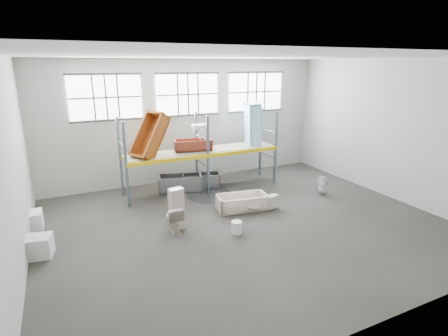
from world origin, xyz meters
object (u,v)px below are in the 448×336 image
rust_tub_flat (193,145)px  cistern_tall (177,209)px  toilet_white (323,185)px  bucket (237,227)px  steel_tub_right (201,180)px  bathtub_beige (242,202)px  blue_tub_upright (253,125)px  toilet_beige (174,219)px  steel_tub_left (180,183)px  carton_near (38,247)px

rust_tub_flat → cistern_tall: bearing=-119.0°
toilet_white → bucket: (-4.44, -1.45, -0.19)m
steel_tub_right → rust_tub_flat: 1.61m
bathtub_beige → rust_tub_flat: rust_tub_flat is taller
steel_tub_right → toilet_white: bearing=-36.1°
toilet_white → blue_tub_upright: size_ratio=0.43×
bucket → bathtub_beige: bearing=56.7°
toilet_beige → steel_tub_left: bearing=-110.9°
bucket → rust_tub_flat: bearing=87.4°
bucket → cistern_tall: bearing=145.7°
bathtub_beige → cistern_tall: (-2.48, -0.49, 0.39)m
carton_near → rust_tub_flat: bearing=29.4°
carton_near → toilet_white: bearing=2.6°
cistern_tall → toilet_white: bearing=-6.7°
carton_near → toilet_beige: bearing=-1.6°
toilet_white → steel_tub_left: toilet_white is taller
steel_tub_right → blue_tub_upright: (2.25, -0.18, 2.12)m
toilet_white → carton_near: (-9.66, -0.43, -0.09)m
rust_tub_flat → bucket: size_ratio=3.89×
bathtub_beige → steel_tub_left: steel_tub_left is taller
cistern_tall → bucket: bearing=-45.1°
bathtub_beige → rust_tub_flat: (-0.80, 2.55, 1.57)m
cistern_tall → toilet_white: 5.96m
steel_tub_left → steel_tub_right: steel_tub_left is taller
blue_tub_upright → toilet_beige: bearing=-144.6°
steel_tub_right → steel_tub_left: bearing=-176.3°
steel_tub_left → blue_tub_upright: 3.79m
rust_tub_flat → blue_tub_upright: bearing=0.6°
toilet_beige → steel_tub_right: toilet_beige is taller
rust_tub_flat → steel_tub_right: bearing=27.3°
toilet_beige → toilet_white: toilet_beige is taller
toilet_beige → toilet_white: 6.10m
rust_tub_flat → bucket: 4.38m
cistern_tall → rust_tub_flat: rust_tub_flat is taller
steel_tub_right → bucket: size_ratio=4.11×
bathtub_beige → carton_near: size_ratio=2.62×
steel_tub_left → bathtub_beige: bearing=-64.0°
rust_tub_flat → carton_near: rust_tub_flat is taller
steel_tub_left → steel_tub_right: 0.91m
toilet_beige → bucket: size_ratio=2.21×
steel_tub_left → blue_tub_upright: size_ratio=0.96×
steel_tub_left → bucket: bearing=-85.6°
steel_tub_right → carton_near: (-5.80, -3.24, 0.01)m
cistern_tall → rust_tub_flat: bearing=50.2°
toilet_beige → bucket: bearing=151.5°
steel_tub_right → carton_near: size_ratio=2.29×
steel_tub_left → rust_tub_flat: bearing=-15.8°
bathtub_beige → toilet_white: (3.45, -0.06, 0.12)m
steel_tub_right → rust_tub_flat: (-0.40, -0.20, 1.55)m
bathtub_beige → blue_tub_upright: 3.83m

